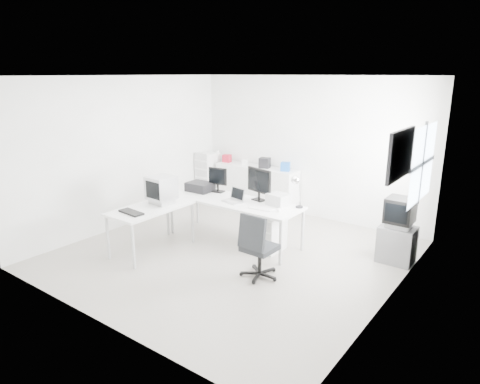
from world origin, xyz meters
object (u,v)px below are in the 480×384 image
Objects in this scene: crt_monitor at (161,189)px; main_desk at (234,221)px; sideboard at (256,188)px; lcd_monitor_large at (259,184)px; tv_cabinet at (397,244)px; drawer_pedestal at (269,233)px; laptop at (232,196)px; inkjet_printer at (200,187)px; crt_tv at (400,213)px; filing_cabinet at (208,177)px; side_desk at (152,229)px; laser_printer at (278,199)px; lcd_monitor_small at (218,180)px; office_chair at (260,245)px.

main_desk is at bearing 48.82° from crt_monitor.
sideboard is at bearing 91.65° from crt_monitor.
tv_cabinet is at bearing 28.82° from lcd_monitor_large.
crt_monitor is (-1.55, -0.90, 0.69)m from drawer_pedestal.
drawer_pedestal is at bearing -156.82° from tv_cabinet.
laptop is at bearing -167.01° from drawer_pedestal.
main_desk is 5.28× the size of inkjet_printer.
drawer_pedestal is 2.28m from sideboard.
filing_cabinet reaches higher than crt_tv.
lcd_monitor_large is at bearing 4.87° from inkjet_printer.
laptop is at bearing 48.01° from side_desk.
lcd_monitor_large reaches higher than main_desk.
crt_monitor is (-1.60, -1.07, 0.15)m from laser_printer.
lcd_monitor_large is (1.20, 0.15, 0.20)m from inkjet_printer.
crt_monitor is at bearing -135.00° from main_desk.
tv_cabinet is (3.38, 1.93, -0.09)m from side_desk.
lcd_monitor_large is at bearing 150.26° from drawer_pedestal.
lcd_monitor_large reaches higher than drawer_pedestal.
main_desk is at bearing -161.76° from tv_cabinet.
laser_printer is 2.21m from sideboard.
main_desk is at bearing -155.54° from laser_printer.
lcd_monitor_large is at bearing -165.01° from crt_tv.
lcd_monitor_large is 1.16× the size of crt_monitor.
main_desk is at bearing -39.57° from filing_cabinet.
laser_printer is 0.18× the size of sideboard.
lcd_monitor_small reaches higher than office_chair.
filing_cabinet is (-2.72, 1.41, -0.29)m from laser_printer.
main_desk is at bearing -161.76° from crt_tv.
crt_monitor is at bearing -65.69° from filing_cabinet.
lcd_monitor_large reaches higher than filing_cabinet.
drawer_pedestal is 1.93× the size of laptop.
drawer_pedestal is at bearing -98.28° from laser_printer.
laser_printer is at bearing -160.98° from tv_cabinet.
main_desk is 0.49m from laptop.
inkjet_printer is 1.38× the size of laser_printer.
inkjet_printer is at bearing 155.99° from office_chair.
side_desk is at bearing -91.98° from sideboard.
laser_printer is 1.18m from office_chair.
crt_monitor is at bearing 90.00° from side_desk.
tv_cabinet is 3.42m from sideboard.
drawer_pedestal is at bearing 4.09° from main_desk.
lcd_monitor_large reaches higher than laptop.
lcd_monitor_large is (0.35, 0.25, 0.66)m from main_desk.
drawer_pedestal is 2.05m from crt_tv.
filing_cabinet is (-1.22, -0.17, 0.09)m from sideboard.
office_chair is (0.36, -1.07, -0.35)m from laser_printer.
lcd_monitor_large is at bearing -165.01° from tv_cabinet.
crt_tv reaches higher than laptop.
sideboard is at bearing 139.20° from lcd_monitor_large.
inkjet_printer is at bearing -167.75° from crt_tv.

